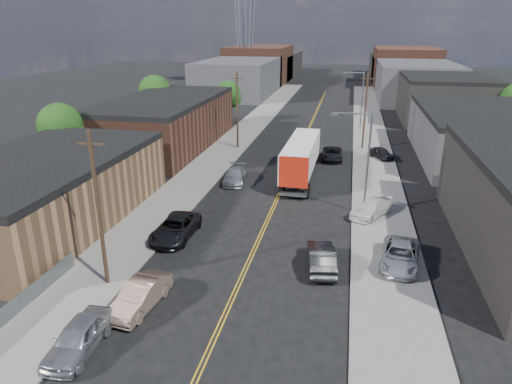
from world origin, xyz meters
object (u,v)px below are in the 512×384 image
at_px(car_left_a, 78,337).
at_px(car_left_b, 140,296).
at_px(car_left_c, 175,228).
at_px(car_ahead_truck, 332,154).
at_px(car_right_oncoming, 321,258).
at_px(car_right_lot_b, 371,208).
at_px(car_right_lot_c, 382,153).
at_px(car_left_d, 235,175).
at_px(car_right_lot_a, 400,255).
at_px(semi_truck, 303,154).

height_order(car_left_a, car_left_b, car_left_a).
height_order(car_left_c, car_ahead_truck, car_left_c).
bearing_deg(car_right_oncoming, car_right_lot_b, -118.15).
distance_m(car_left_c, car_right_lot_c, 30.95).
distance_m(car_left_d, car_right_oncoming, 19.34).
height_order(car_left_c, car_left_d, car_left_c).
height_order(car_right_oncoming, car_right_lot_a, same).
distance_m(car_right_lot_a, car_right_lot_c, 27.29).
relative_size(car_right_lot_a, car_right_lot_c, 1.36).
relative_size(car_left_d, car_right_lot_a, 0.95).
bearing_deg(car_left_b, car_right_lot_c, 72.98).
height_order(car_left_b, car_right_lot_a, car_right_lot_a).
bearing_deg(semi_truck, car_left_b, -102.27).
height_order(semi_truck, car_right_lot_a, semi_truck).
distance_m(car_left_d, car_ahead_truck, 14.47).
xyz_separation_m(semi_truck, car_right_lot_b, (7.08, -10.73, -1.58)).
xyz_separation_m(semi_truck, car_ahead_truck, (3.00, 6.81, -1.68)).
bearing_deg(car_left_c, car_left_b, -81.16).
xyz_separation_m(car_left_a, car_right_lot_b, (14.98, 20.58, 0.02)).
height_order(car_right_oncoming, car_right_lot_c, car_right_oncoming).
relative_size(car_left_d, car_right_lot_c, 1.30).
relative_size(semi_truck, car_right_oncoming, 3.24).
xyz_separation_m(car_left_b, car_right_oncoming, (10.00, 6.76, 0.02)).
height_order(car_left_b, car_left_d, car_left_b).
distance_m(car_left_a, car_left_d, 27.37).
bearing_deg(car_right_lot_a, car_left_b, -144.22).
relative_size(car_left_d, car_ahead_truck, 0.98).
xyz_separation_m(car_left_a, car_right_oncoming, (11.40, 10.88, 0.01)).
bearing_deg(car_right_lot_c, car_right_lot_a, -120.12).
relative_size(car_right_oncoming, car_right_lot_b, 1.06).
xyz_separation_m(car_left_a, car_left_c, (0.00, 13.43, -0.00)).
distance_m(semi_truck, car_left_c, 19.61).
height_order(car_right_lot_b, car_ahead_truck, car_right_lot_b).
bearing_deg(car_right_lot_c, car_left_a, -142.83).
relative_size(semi_truck, car_left_d, 3.15).
bearing_deg(semi_truck, car_right_lot_a, -64.36).
relative_size(car_left_a, car_ahead_truck, 0.91).
bearing_deg(car_right_lot_b, car_left_b, -97.15).
xyz_separation_m(car_right_lot_a, car_ahead_truck, (-5.73, 26.00, -0.17)).
relative_size(semi_truck, car_right_lot_c, 4.10).
height_order(car_left_c, car_right_lot_a, car_right_lot_a).
relative_size(semi_truck, car_left_a, 3.40).
distance_m(car_left_b, car_right_lot_a, 17.21).
distance_m(car_left_b, car_ahead_truck, 35.30).
bearing_deg(semi_truck, car_ahead_truck, 67.41).
xyz_separation_m(semi_truck, car_left_c, (-7.90, -17.88, -1.60)).
height_order(car_left_d, car_right_oncoming, car_right_oncoming).
height_order(car_right_lot_a, car_ahead_truck, car_right_lot_a).
xyz_separation_m(car_left_c, car_right_lot_c, (16.82, 25.98, 0.02)).
relative_size(car_left_b, car_right_lot_b, 1.04).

